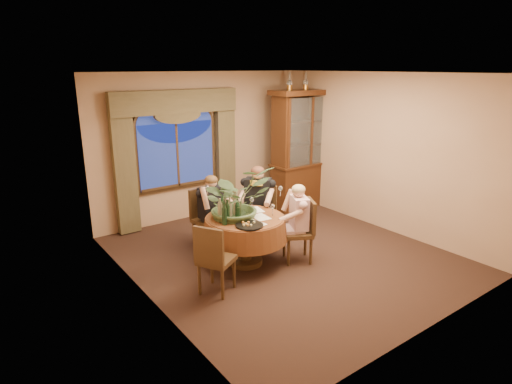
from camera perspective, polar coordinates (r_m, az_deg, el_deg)
floor at (r=6.90m, az=3.75°, el=-8.38°), size 5.00×5.00×0.00m
wall_back at (r=8.46m, az=-7.04°, el=6.17°), size 4.50×0.00×4.50m
wall_right at (r=8.05m, az=16.39°, el=5.09°), size 0.00×5.00×5.00m
ceiling at (r=6.26m, az=4.24°, el=15.55°), size 5.00×5.00×0.00m
window at (r=8.15m, az=-10.46°, el=4.90°), size 1.62×0.10×1.32m
arched_transom at (r=8.03m, az=-10.75°, el=10.36°), size 1.60×0.06×0.44m
drapery_left at (r=7.75m, az=-17.11°, el=2.94°), size 0.38×0.14×2.32m
drapery_right at (r=8.61m, az=-4.10°, el=4.94°), size 0.38×0.14×2.32m
swag_valance at (r=7.94m, az=-10.57°, el=11.76°), size 2.45×0.16×0.42m
dining_table at (r=6.47m, az=-1.44°, el=-6.47°), size 1.45×1.45×0.75m
china_cabinet at (r=9.03m, az=6.37°, el=5.67°), size 1.50×0.59×2.44m
oil_lamp_left at (r=8.60m, az=4.51°, el=14.50°), size 0.11×0.11×0.34m
oil_lamp_center at (r=8.88m, az=6.66°, el=14.51°), size 0.11×0.11×0.34m
oil_lamp_right at (r=9.17m, az=8.68°, el=14.49°), size 0.11×0.11×0.34m
chair_right at (r=6.56m, az=5.58°, el=-5.23°), size 0.57×0.57×0.96m
chair_back_right at (r=7.16m, az=0.69°, el=-3.24°), size 0.59×0.59×0.96m
chair_back at (r=7.08m, az=-6.44°, el=-3.60°), size 0.47×0.47×0.96m
chair_front_left at (r=5.69m, az=-5.29°, el=-8.74°), size 0.58×0.58×0.96m
person_pink at (r=6.56m, az=5.71°, el=-4.05°), size 0.54×0.56×1.21m
person_back at (r=6.99m, az=-5.97°, el=-2.63°), size 0.49×0.45×1.24m
person_scarf at (r=7.14m, az=0.27°, el=-1.71°), size 0.64×0.65×1.34m
stoneware_vase at (r=6.34m, az=-2.54°, el=-2.16°), size 0.13×0.13×0.25m
centerpiece_plant at (r=6.19m, az=-2.77°, el=2.43°), size 1.03×1.14×0.89m
olive_bowl at (r=6.29m, az=-0.72°, el=-3.26°), size 0.14×0.14×0.04m
cheese_platter at (r=5.97m, az=-0.86°, el=-4.48°), size 0.39×0.39×0.02m
wine_bottle_0 at (r=5.99m, az=-4.25°, el=-2.89°), size 0.07×0.07×0.33m
wine_bottle_1 at (r=6.13m, az=-2.48°, el=-2.40°), size 0.07×0.07×0.33m
wine_bottle_2 at (r=6.27m, az=-4.52°, el=-1.99°), size 0.07×0.07×0.33m
wine_bottle_3 at (r=6.08m, az=-3.85°, el=-2.57°), size 0.07×0.07×0.33m
wine_bottle_4 at (r=6.22m, az=-3.51°, el=-2.13°), size 0.07×0.07×0.33m
wine_bottle_5 at (r=6.17m, az=-4.82°, el=-2.33°), size 0.07×0.07×0.33m
tasting_paper_0 at (r=6.31m, az=0.62°, el=-3.36°), size 0.24×0.32×0.00m
tasting_paper_1 at (r=6.62m, az=-0.13°, el=-2.40°), size 0.27×0.34×0.00m
tasting_paper_2 at (r=6.06m, az=-0.14°, el=-4.23°), size 0.26×0.33×0.00m
wine_glass_person_pink at (r=6.38m, az=2.23°, el=-2.34°), size 0.07×0.07×0.18m
wine_glass_person_back at (r=6.61m, az=-3.85°, el=-1.70°), size 0.07×0.07×0.18m
wine_glass_person_scarf at (r=6.69m, az=-0.56°, el=-1.44°), size 0.07×0.07×0.18m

